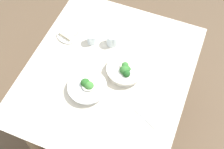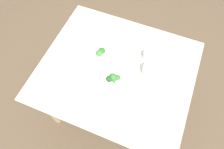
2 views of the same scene
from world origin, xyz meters
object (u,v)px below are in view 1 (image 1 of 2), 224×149
(bread_side_plate, at_px, (70,33))
(water_glass_side, at_px, (112,39))
(fork_by_near_bowl, at_px, (94,64))
(water_glass_center, at_px, (92,39))
(fork_by_far_bowl, at_px, (154,36))
(napkin_folded_upper, at_px, (126,50))
(table_knife_right, at_px, (24,105))
(broccoli_bowl_near, at_px, (125,70))
(broccoli_bowl_far, at_px, (87,87))
(table_knife_left, at_px, (145,118))

(bread_side_plate, relative_size, water_glass_side, 2.16)
(water_glass_side, height_order, fork_by_near_bowl, water_glass_side)
(water_glass_center, bearing_deg, fork_by_far_bowl, -61.22)
(napkin_folded_upper, bearing_deg, table_knife_right, 145.53)
(broccoli_bowl_near, height_order, bread_side_plate, broccoli_bowl_near)
(bread_side_plate, bearing_deg, fork_by_near_bowl, -123.60)
(broccoli_bowl_near, xyz_separation_m, fork_by_near_bowl, (-0.02, 0.22, -0.03))
(water_glass_side, distance_m, table_knife_right, 0.74)
(water_glass_side, distance_m, fork_by_near_bowl, 0.23)
(napkin_folded_upper, bearing_deg, bread_side_plate, 91.96)
(broccoli_bowl_far, height_order, broccoli_bowl_near, broccoli_bowl_near)
(broccoli_bowl_far, distance_m, fork_by_near_bowl, 0.20)
(broccoli_bowl_far, xyz_separation_m, napkin_folded_upper, (0.39, -0.12, -0.03))
(water_glass_side, xyz_separation_m, table_knife_left, (-0.47, -0.40, -0.04))
(fork_by_far_bowl, bearing_deg, water_glass_side, 160.60)
(broccoli_bowl_far, distance_m, water_glass_side, 0.41)
(fork_by_near_bowl, bearing_deg, napkin_folded_upper, 52.75)
(fork_by_near_bowl, relative_size, table_knife_left, 0.53)
(bread_side_plate, distance_m, table_knife_left, 0.83)
(water_glass_center, xyz_separation_m, fork_by_far_bowl, (0.22, -0.39, -0.04))
(broccoli_bowl_far, relative_size, table_knife_left, 1.36)
(table_knife_right, bearing_deg, bread_side_plate, -7.90)
(water_glass_side, xyz_separation_m, table_knife_right, (-0.66, 0.33, -0.04))
(fork_by_far_bowl, relative_size, table_knife_right, 0.43)
(broccoli_bowl_far, xyz_separation_m, table_knife_left, (-0.06, -0.40, -0.03))
(fork_by_near_bowl, xyz_separation_m, table_knife_right, (-0.45, 0.28, -0.00))
(fork_by_far_bowl, bearing_deg, table_knife_right, -178.24)
(fork_by_near_bowl, xyz_separation_m, table_knife_left, (-0.25, -0.45, -0.00))
(water_glass_center, xyz_separation_m, water_glass_side, (0.04, -0.14, 0.00))
(napkin_folded_upper, bearing_deg, fork_by_far_bowl, -36.26)
(bread_side_plate, relative_size, table_knife_left, 1.01)
(water_glass_side, bearing_deg, broccoli_bowl_near, -139.24)
(fork_by_far_bowl, height_order, table_knife_left, same)
(fork_by_near_bowl, distance_m, table_knife_left, 0.51)
(broccoli_bowl_near, bearing_deg, bread_side_plate, 71.64)
(table_knife_left, relative_size, napkin_folded_upper, 1.13)
(water_glass_side, relative_size, fork_by_near_bowl, 0.90)
(broccoli_bowl_far, distance_m, broccoli_bowl_near, 0.28)
(broccoli_bowl_far, bearing_deg, fork_by_far_bowl, -24.01)
(water_glass_side, relative_size, table_knife_left, 0.47)
(broccoli_bowl_far, relative_size, napkin_folded_upper, 1.54)
(water_glass_side, bearing_deg, bread_side_plate, 97.01)
(broccoli_bowl_far, xyz_separation_m, broccoli_bowl_near, (0.21, -0.18, 0.00))
(broccoli_bowl_far, bearing_deg, broccoli_bowl_near, -40.35)
(napkin_folded_upper, bearing_deg, fork_by_near_bowl, 140.28)
(fork_by_near_bowl, bearing_deg, fork_by_far_bowl, 54.45)
(broccoli_bowl_far, xyz_separation_m, bread_side_plate, (0.37, 0.31, -0.02))
(fork_by_far_bowl, xyz_separation_m, fork_by_near_bowl, (-0.39, 0.30, 0.00))
(fork_by_far_bowl, bearing_deg, table_knife_left, -130.57)
(broccoli_bowl_far, bearing_deg, table_knife_right, 127.97)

